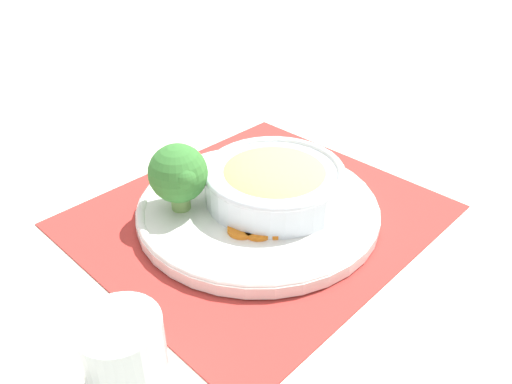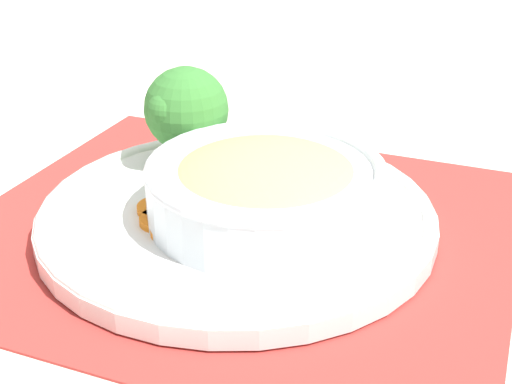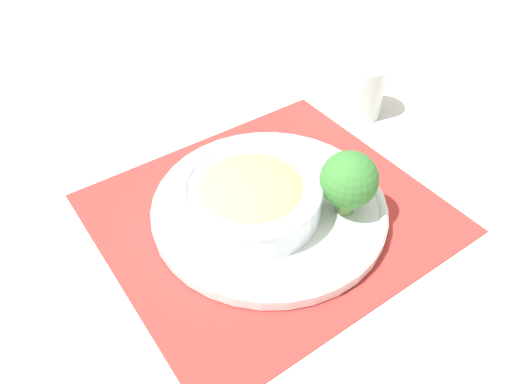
{
  "view_description": "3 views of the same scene",
  "coord_description": "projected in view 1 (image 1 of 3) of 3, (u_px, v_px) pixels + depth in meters",
  "views": [
    {
      "loc": [
        -0.35,
        0.44,
        0.4
      ],
      "look_at": [
        -0.0,
        0.01,
        0.04
      ],
      "focal_mm": 35.0,
      "sensor_mm": 36.0,
      "label": 1
    },
    {
      "loc": [
        -0.5,
        -0.16,
        0.3
      ],
      "look_at": [
        0.0,
        -0.02,
        0.04
      ],
      "focal_mm": 50.0,
      "sensor_mm": 36.0,
      "label": 2
    },
    {
      "loc": [
        0.36,
        -0.34,
        0.51
      ],
      "look_at": [
        -0.02,
        -0.01,
        0.03
      ],
      "focal_mm": 35.0,
      "sensor_mm": 36.0,
      "label": 3
    }
  ],
  "objects": [
    {
      "name": "ground_plane",
      "position": [
        258.0,
        216.0,
        0.69
      ],
      "size": [
        4.0,
        4.0,
        0.0
      ],
      "primitive_type": "plane",
      "color": "beige"
    },
    {
      "name": "placemat",
      "position": [
        258.0,
        215.0,
        0.69
      ],
      "size": [
        0.44,
        0.49,
        0.0
      ],
      "color": "#B2332D",
      "rests_on": "ground_plane"
    },
    {
      "name": "plate",
      "position": [
        258.0,
        207.0,
        0.68
      ],
      "size": [
        0.33,
        0.33,
        0.02
      ],
      "color": "white",
      "rests_on": "placemat"
    },
    {
      "name": "carrot_slice_middle",
      "position": [
        258.0,
        231.0,
        0.62
      ],
      "size": [
        0.04,
        0.04,
        0.01
      ],
      "color": "orange",
      "rests_on": "plate"
    },
    {
      "name": "water_glass",
      "position": [
        126.0,
        364.0,
        0.43
      ],
      "size": [
        0.07,
        0.07,
        0.09
      ],
      "color": "silver",
      "rests_on": "ground_plane"
    },
    {
      "name": "broccoli_floret",
      "position": [
        178.0,
        174.0,
        0.64
      ],
      "size": [
        0.08,
        0.08,
        0.09
      ],
      "color": "#759E51",
      "rests_on": "plate"
    },
    {
      "name": "carrot_slice_near",
      "position": [
        242.0,
        229.0,
        0.63
      ],
      "size": [
        0.04,
        0.04,
        0.01
      ],
      "color": "orange",
      "rests_on": "plate"
    },
    {
      "name": "bowl",
      "position": [
        274.0,
        180.0,
        0.68
      ],
      "size": [
        0.19,
        0.19,
        0.06
      ],
      "color": "silver",
      "rests_on": "plate"
    },
    {
      "name": "carrot_slice_far",
      "position": [
        275.0,
        229.0,
        0.63
      ],
      "size": [
        0.04,
        0.04,
        0.01
      ],
      "color": "orange",
      "rests_on": "plate"
    },
    {
      "name": "carrot_slice_extra",
      "position": [
        289.0,
        224.0,
        0.64
      ],
      "size": [
        0.04,
        0.04,
        0.01
      ],
      "color": "orange",
      "rests_on": "plate"
    }
  ]
}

